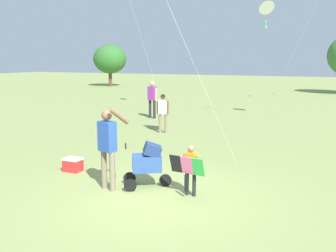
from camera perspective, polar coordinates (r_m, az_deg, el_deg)
ground_plane at (r=8.17m, az=-2.64°, el=-10.42°), size 120.00×120.00×0.00m
child_with_butterfly_kite at (r=8.00m, az=3.33°, el=-6.02°), size 0.77×0.37×1.08m
person_adult_flyer at (r=8.38m, az=-9.02°, el=-2.40°), size 0.66×0.54×1.85m
stroller at (r=8.55m, az=-3.06°, el=-5.23°), size 1.08×0.87×1.03m
kite_blue_high at (r=18.52m, az=14.57°, el=16.61°), size 2.77×2.82×5.44m
person_red_shirt at (r=14.81m, az=-0.78°, el=2.39°), size 0.48×0.27×1.52m
person_sitting_far at (r=18.54m, az=-2.39°, el=4.44°), size 0.57×0.33×1.80m
cooler_box at (r=10.14m, az=-14.04°, el=-5.61°), size 0.45×0.33×0.35m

